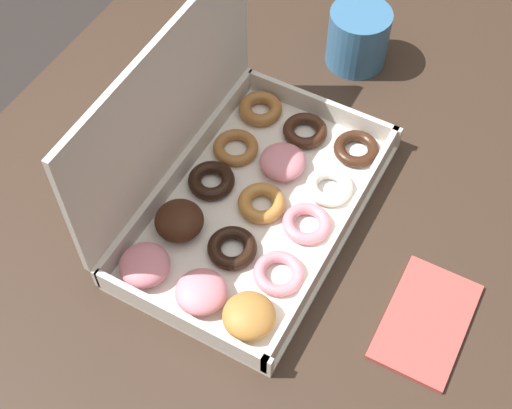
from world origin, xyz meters
The scene contains 5 objects.
ground_plane centered at (0.00, 0.00, 0.00)m, with size 8.00×8.00×0.00m, color #2D2826.
dining_table centered at (0.00, 0.00, 0.67)m, with size 1.30×0.82×0.77m.
donut_box centered at (-0.02, 0.03, 0.81)m, with size 0.38×0.24×0.24m.
coffee_mug centered at (0.31, 0.01, 0.82)m, with size 0.09×0.09×0.09m.
paper_napkin centered at (-0.05, -0.24, 0.77)m, with size 0.15×0.09×0.01m.
Camera 1 is at (-0.46, -0.24, 1.53)m, focal length 50.00 mm.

